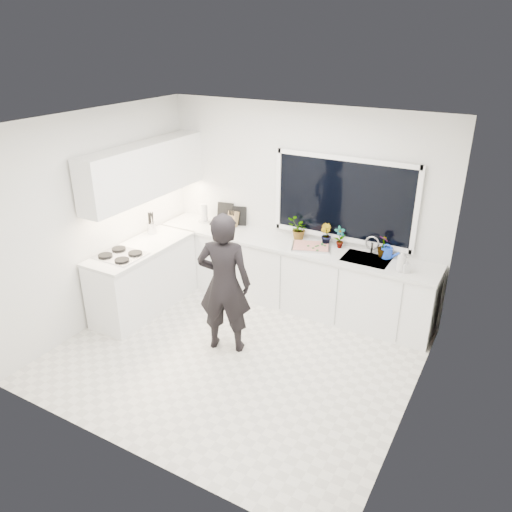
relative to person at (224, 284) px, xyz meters
The scene contains 25 objects.
floor 0.90m from the person, 27.25° to the right, with size 4.00×3.50×0.02m, color beige.
wall_back 1.74m from the person, 83.27° to the left, with size 4.00×0.02×2.70m, color white.
wall_left 1.88m from the person, behind, with size 0.02×3.50×2.70m, color white.
wall_right 2.26m from the person, ahead, with size 0.02×3.50×2.70m, color white.
ceiling 1.86m from the person, 27.25° to the right, with size 4.00×3.50×0.02m, color white.
window 1.94m from the person, 63.90° to the left, with size 1.80×0.02×1.00m, color black.
base_cabinets_back 1.43m from the person, 81.74° to the left, with size 3.92×0.58×0.88m, color white.
base_cabinets_left 1.55m from the person, behind, with size 0.58×1.60×0.88m, color white.
countertop_back 1.35m from the person, 81.68° to the left, with size 3.94×0.62×0.04m, color silver.
countertop_left 1.50m from the person, behind, with size 0.62×1.60×0.04m, color silver.
upper_cabinets 1.97m from the person, 159.40° to the left, with size 0.34×2.10×0.70m, color white.
sink 1.84m from the person, 47.28° to the left, with size 0.58×0.42×0.14m, color silver.
faucet 2.00m from the person, 51.20° to the left, with size 0.03×0.03×0.22m, color silver.
stovetop 1.50m from the person, behind, with size 0.56×0.48×0.03m, color black.
person is the anchor object (origin of this frame).
pizza_tray 1.41m from the person, 69.05° to the left, with size 0.49×0.37×0.03m, color silver.
pizza 1.42m from the person, 69.05° to the left, with size 0.45×0.32×0.01m, color #B43118.
watering_can 2.10m from the person, 46.13° to the left, with size 0.14×0.14×0.13m, color blue.
paper_towel_roll 1.94m from the person, 131.53° to the left, with size 0.11×0.11×0.26m, color silver.
knife_block 1.70m from the person, 118.35° to the left, with size 0.13×0.10×0.22m, color olive.
utensil_crock 1.80m from the person, 157.09° to the left, with size 0.13×0.13×0.16m, color silver.
picture_frame_large 1.77m from the person, 115.59° to the left, with size 0.22×0.02×0.28m, color black.
picture_frame_small 1.89m from the person, 122.12° to the left, with size 0.25×0.02×0.30m, color black.
herb_plants 1.64m from the person, 68.39° to the left, with size 1.46×0.35×0.30m.
soap_bottles 2.11m from the person, 34.86° to the left, with size 0.19×0.15×0.28m.
Camera 1 is at (2.63, -4.16, 3.52)m, focal length 35.00 mm.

